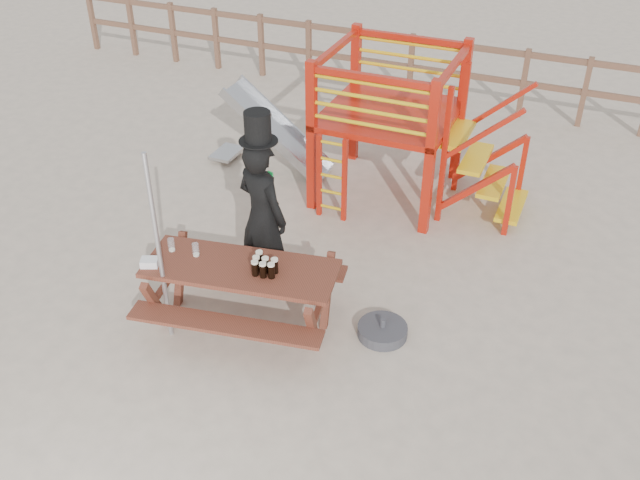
# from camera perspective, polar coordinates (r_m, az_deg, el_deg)

# --- Properties ---
(ground) EXTENTS (60.00, 60.00, 0.00)m
(ground) POSITION_cam_1_polar(r_m,az_deg,el_deg) (7.72, -4.90, -8.21)
(ground) COLOR #C7B29B
(ground) RESTS_ON ground
(back_fence) EXTENTS (15.09, 0.09, 1.20)m
(back_fence) POSITION_cam_1_polar(r_m,az_deg,el_deg) (13.09, 9.46, 13.75)
(back_fence) COLOR brown
(back_fence) RESTS_ON ground
(playground_fort) EXTENTS (4.71, 1.84, 2.10)m
(playground_fort) POSITION_cam_1_polar(r_m,az_deg,el_deg) (9.87, 5.09, 9.34)
(playground_fort) COLOR #B11B0B
(playground_fort) RESTS_ON ground
(picnic_table) EXTENTS (2.22, 1.71, 0.78)m
(picnic_table) POSITION_cam_1_polar(r_m,az_deg,el_deg) (7.65, -6.24, -3.88)
(picnic_table) COLOR maroon
(picnic_table) RESTS_ON ground
(man_with_hat) EXTENTS (0.79, 0.65, 2.19)m
(man_with_hat) POSITION_cam_1_polar(r_m,az_deg,el_deg) (7.99, -4.65, 2.24)
(man_with_hat) COLOR black
(man_with_hat) RESTS_ON ground
(metal_pole) EXTENTS (0.05, 0.05, 2.19)m
(metal_pole) POSITION_cam_1_polar(r_m,az_deg,el_deg) (7.30, -12.77, -0.85)
(metal_pole) COLOR #B2B2B7
(metal_pole) RESTS_ON ground
(parasol_base) EXTENTS (0.54, 0.54, 0.23)m
(parasol_base) POSITION_cam_1_polar(r_m,az_deg,el_deg) (7.77, 5.02, -7.24)
(parasol_base) COLOR #39393E
(parasol_base) RESTS_ON ground
(paper_bag) EXTENTS (0.22, 0.20, 0.08)m
(paper_bag) POSITION_cam_1_polar(r_m,az_deg,el_deg) (7.64, -13.47, -1.75)
(paper_bag) COLOR white
(paper_bag) RESTS_ON picnic_table
(stout_pints) EXTENTS (0.28, 0.25, 0.17)m
(stout_pints) POSITION_cam_1_polar(r_m,az_deg,el_deg) (7.33, -4.53, -2.06)
(stout_pints) COLOR black
(stout_pints) RESTS_ON picnic_table
(empty_glasses) EXTENTS (0.36, 0.10, 0.15)m
(empty_glasses) POSITION_cam_1_polar(r_m,az_deg,el_deg) (7.74, -10.87, -0.61)
(empty_glasses) COLOR silver
(empty_glasses) RESTS_ON picnic_table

